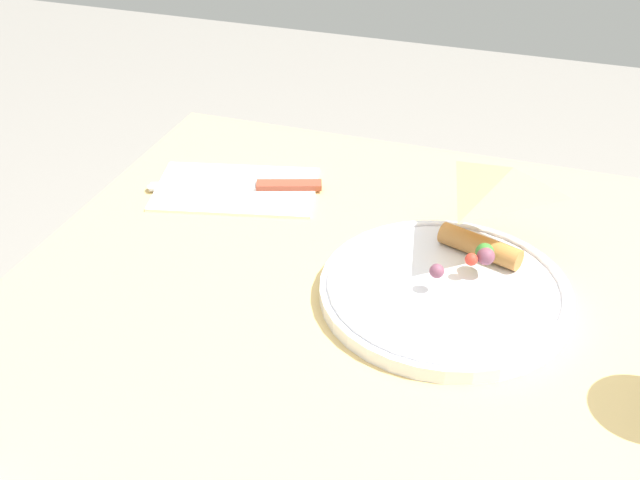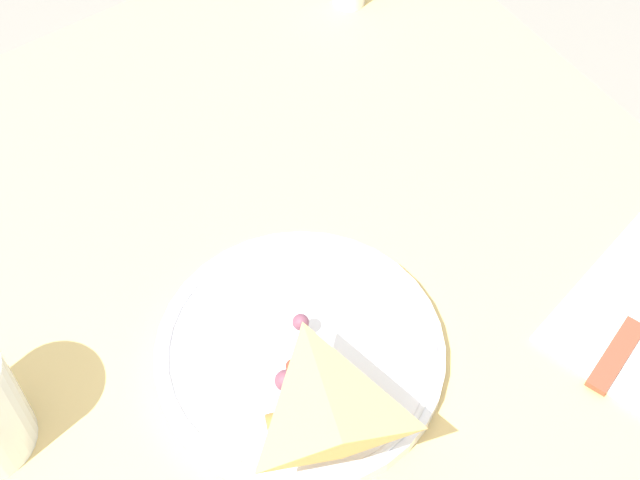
{
  "view_description": "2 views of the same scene",
  "coord_description": "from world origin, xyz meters",
  "px_view_note": "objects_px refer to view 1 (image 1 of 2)",
  "views": [
    {
      "loc": [
        -0.04,
        0.59,
        1.27
      ],
      "look_at": [
        0.17,
        -0.03,
        0.85
      ],
      "focal_mm": 45.0,
      "sensor_mm": 36.0,
      "label": 1
    },
    {
      "loc": [
        -0.17,
        -0.45,
        1.55
      ],
      "look_at": [
        0.11,
        -0.03,
        0.84
      ],
      "focal_mm": 55.0,
      "sensor_mm": 36.0,
      "label": 2
    }
  ],
  "objects_px": {
    "dining_table": "(471,448)",
    "butter_knife": "(245,186)",
    "napkin_folded": "(236,189)",
    "plate_pizza": "(447,286)"
  },
  "relations": [
    {
      "from": "napkin_folded",
      "to": "butter_knife",
      "type": "height_order",
      "value": "butter_knife"
    },
    {
      "from": "dining_table",
      "to": "plate_pizza",
      "type": "distance_m",
      "value": 0.17
    },
    {
      "from": "napkin_folded",
      "to": "butter_knife",
      "type": "relative_size",
      "value": 1.05
    },
    {
      "from": "plate_pizza",
      "to": "napkin_folded",
      "type": "relative_size",
      "value": 1.14
    },
    {
      "from": "napkin_folded",
      "to": "plate_pizza",
      "type": "bearing_deg",
      "value": 155.64
    },
    {
      "from": "dining_table",
      "to": "napkin_folded",
      "type": "xyz_separation_m",
      "value": [
        0.35,
        -0.23,
        0.12
      ]
    },
    {
      "from": "dining_table",
      "to": "butter_knife",
      "type": "distance_m",
      "value": 0.43
    },
    {
      "from": "plate_pizza",
      "to": "butter_knife",
      "type": "xyz_separation_m",
      "value": [
        0.29,
        -0.14,
        -0.01
      ]
    },
    {
      "from": "dining_table",
      "to": "plate_pizza",
      "type": "relative_size",
      "value": 3.96
    },
    {
      "from": "dining_table",
      "to": "butter_knife",
      "type": "relative_size",
      "value": 4.75
    }
  ]
}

